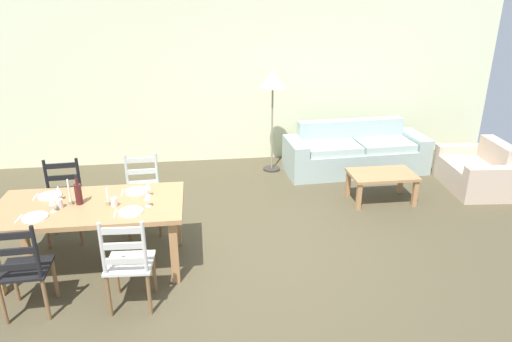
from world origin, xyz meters
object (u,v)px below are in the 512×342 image
at_px(wine_glass_near_right, 147,197).
at_px(wine_glass_far_left, 58,190).
at_px(wine_glass_far_right, 148,186).
at_px(couch, 354,153).
at_px(dining_table, 90,212).
at_px(standing_lamp, 273,85).
at_px(wine_bottle, 78,193).
at_px(coffee_table, 382,177).
at_px(dining_chair_near_left, 23,269).
at_px(dining_chair_far_right, 143,194).
at_px(dining_chair_far_left, 64,201).
at_px(coffee_cup_secondary, 59,204).
at_px(coffee_cup_primary, 114,202).
at_px(wine_glass_near_left, 52,201).
at_px(dining_chair_near_right, 129,263).
at_px(armchair_upholstered, 479,173).

height_order(wine_glass_near_right, wine_glass_far_left, same).
height_order(wine_glass_far_right, couch, wine_glass_far_right).
xyz_separation_m(dining_table, standing_lamp, (2.33, 2.62, 0.75)).
xyz_separation_m(wine_bottle, coffee_table, (3.76, 1.20, -0.51)).
bearing_deg(dining_chair_near_left, dining_chair_far_right, 59.11).
height_order(dining_chair_far_left, dining_chair_far_right, same).
bearing_deg(dining_chair_far_right, dining_chair_near_left, -120.89).
bearing_deg(couch, coffee_cup_secondary, -147.93).
distance_m(dining_table, coffee_cup_secondary, 0.31).
relative_size(dining_chair_far_left, coffee_table, 1.07).
bearing_deg(dining_chair_far_left, couch, 22.48).
distance_m(wine_bottle, couch, 4.51).
xyz_separation_m(wine_glass_far_left, wine_glass_far_right, (0.91, -0.01, 0.00)).
xyz_separation_m(dining_chair_near_left, dining_chair_far_right, (0.90, 1.51, 0.00)).
distance_m(dining_chair_far_left, standing_lamp, 3.51).
bearing_deg(dining_chair_near_left, wine_glass_far_left, 81.16).
distance_m(wine_glass_far_right, coffee_cup_primary, 0.39).
relative_size(dining_chair_near_left, coffee_cup_secondary, 10.67).
xyz_separation_m(dining_chair_far_right, wine_bottle, (-0.54, -0.77, 0.39)).
xyz_separation_m(wine_glass_near_left, wine_glass_near_right, (0.92, -0.00, 0.00)).
xyz_separation_m(dining_chair_far_left, wine_glass_far_left, (0.14, -0.57, 0.38)).
xyz_separation_m(dining_table, wine_glass_far_left, (-0.33, 0.15, 0.20)).
bearing_deg(dining_chair_far_right, wine_glass_near_left, -129.26).
bearing_deg(couch, dining_chair_far_left, -157.52).
height_order(wine_glass_far_left, standing_lamp, standing_lamp).
bearing_deg(dining_chair_far_left, dining_chair_near_left, -89.84).
bearing_deg(dining_chair_near_right, wine_glass_near_right, 76.28).
relative_size(dining_chair_far_left, couch, 0.41).
bearing_deg(armchair_upholstered, dining_chair_near_left, -159.31).
distance_m(wine_glass_near_left, armchair_upholstered, 5.86).
relative_size(wine_bottle, couch, 0.14).
distance_m(dining_chair_far_left, armchair_upholstered, 5.82).
distance_m(dining_table, standing_lamp, 3.58).
xyz_separation_m(coffee_cup_primary, couch, (3.41, 2.51, -0.50)).
bearing_deg(dining_chair_near_right, coffee_cup_primary, 106.38).
bearing_deg(dining_chair_far_right, coffee_cup_secondary, -130.54).
bearing_deg(standing_lamp, wine_glass_near_left, -133.91).
relative_size(wine_bottle, coffee_table, 0.35).
xyz_separation_m(dining_table, dining_chair_far_right, (0.44, 0.79, -0.19)).
bearing_deg(dining_chair_near_right, wine_glass_far_right, 81.71).
relative_size(dining_table, dining_chair_near_right, 1.98).
bearing_deg(standing_lamp, wine_glass_far_right, -125.12).
relative_size(wine_glass_far_left, wine_glass_far_right, 1.00).
bearing_deg(dining_chair_far_right, dining_chair_far_left, -175.24).
bearing_deg(dining_chair_near_right, dining_chair_near_left, 178.46).
xyz_separation_m(dining_chair_near_right, armchair_upholstered, (4.84, 2.20, -0.23)).
xyz_separation_m(wine_glass_near_right, couch, (3.07, 2.57, -0.57)).
distance_m(coffee_cup_secondary, standing_lamp, 3.78).
distance_m(dining_chair_far_right, wine_glass_far_right, 0.77).
relative_size(dining_chair_near_left, wine_glass_near_left, 5.96).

